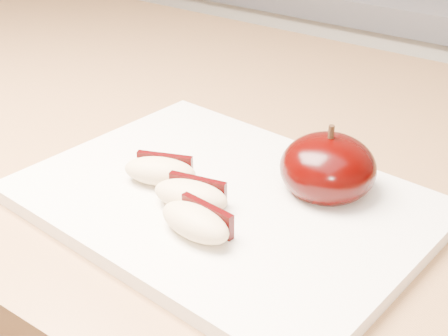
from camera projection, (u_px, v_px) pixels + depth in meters
The scene contains 5 objects.
cutting_board at pixel (224, 201), 0.52m from camera, with size 0.32×0.24×0.01m, color white.
apple_half at pixel (328, 168), 0.51m from camera, with size 0.09×0.09×0.07m.
apple_wedge_a at pixel (161, 170), 0.53m from camera, with size 0.07×0.05×0.02m.
apple_wedge_b at pixel (192, 195), 0.49m from camera, with size 0.07×0.04×0.02m.
apple_wedge_c at pixel (197, 222), 0.46m from camera, with size 0.07×0.04×0.02m.
Camera 1 is at (0.22, 0.01, 1.18)m, focal length 50.00 mm.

